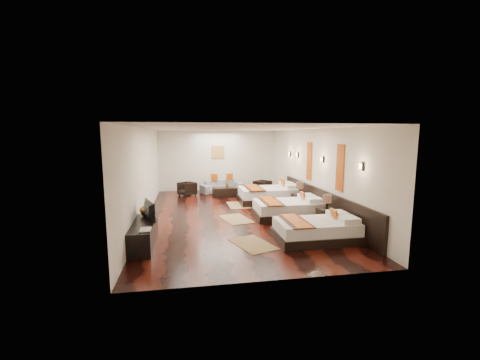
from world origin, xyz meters
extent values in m
cube|color=black|center=(0.00, 0.00, 0.00)|extent=(5.50, 9.50, 0.01)
cube|color=white|center=(0.00, 0.00, 2.80)|extent=(5.50, 9.50, 0.01)
cube|color=silver|center=(0.00, 4.75, 1.40)|extent=(5.50, 0.01, 2.80)
cube|color=silver|center=(-2.75, 0.00, 1.40)|extent=(0.01, 9.50, 2.80)
cube|color=silver|center=(2.75, 0.00, 1.40)|extent=(0.01, 9.50, 2.80)
cube|color=black|center=(2.71, -0.80, 0.45)|extent=(0.08, 6.60, 0.90)
cube|color=black|center=(1.67, -2.83, 0.11)|extent=(2.02, 1.25, 0.21)
cube|color=white|center=(1.67, -2.83, 0.36)|extent=(1.93, 1.16, 0.29)
cube|color=#BA4A0D|center=(2.15, -2.83, 0.62)|extent=(0.15, 0.31, 0.31)
cube|color=#38190F|center=(1.14, -2.83, 0.51)|extent=(0.53, 1.27, 0.02)
cube|color=#BA4A0D|center=(1.14, -2.83, 0.53)|extent=(0.37, 1.27, 0.02)
cube|color=black|center=(1.67, -0.64, 0.11)|extent=(2.13, 1.32, 0.22)
cube|color=white|center=(1.67, -0.64, 0.38)|extent=(2.03, 1.22, 0.30)
cube|color=#BA4A0D|center=(2.18, -0.64, 0.65)|extent=(0.16, 0.33, 0.33)
cube|color=#38190F|center=(1.11, -0.64, 0.54)|extent=(0.56, 1.34, 0.02)
cube|color=#BA4A0D|center=(1.11, -0.64, 0.55)|extent=(0.39, 1.34, 0.02)
cube|color=black|center=(1.67, 1.60, 0.12)|extent=(2.35, 1.45, 0.25)
cube|color=white|center=(1.67, 1.60, 0.41)|extent=(2.24, 1.34, 0.34)
cube|color=#BA4A0D|center=(2.23, 1.60, 0.72)|extent=(0.17, 0.36, 0.36)
cube|color=#38190F|center=(1.05, 1.60, 0.59)|extent=(0.62, 1.48, 0.02)
cube|color=#BA4A0D|center=(1.05, 1.60, 0.61)|extent=(0.42, 1.48, 0.02)
cube|color=black|center=(2.44, -1.77, 0.26)|extent=(0.47, 0.47, 0.52)
cylinder|color=black|center=(2.44, -1.77, 0.62)|extent=(0.08, 0.08, 0.21)
cylinder|color=#3F2619|center=(2.44, -1.77, 0.81)|extent=(0.25, 0.25, 0.23)
cube|color=black|center=(2.44, 0.39, 0.27)|extent=(0.49, 0.49, 0.54)
cylinder|color=black|center=(2.44, 0.39, 0.65)|extent=(0.09, 0.09, 0.22)
cylinder|color=#3F2619|center=(2.44, 0.39, 0.84)|extent=(0.26, 0.26, 0.24)
cube|color=olive|center=(0.06, -2.86, 0.01)|extent=(1.11, 1.38, 0.01)
cube|color=olive|center=(0.01, -0.58, 0.01)|extent=(1.02, 1.35, 0.01)
cube|color=olive|center=(0.41, 1.32, 0.01)|extent=(0.77, 1.21, 0.01)
cube|color=black|center=(-2.50, -2.50, 0.28)|extent=(0.50, 1.80, 0.55)
imported|color=black|center=(-2.45, -2.22, 0.78)|extent=(0.38, 0.80, 0.47)
imported|color=black|center=(-2.50, -3.10, 0.57)|extent=(0.25, 0.34, 0.03)
imported|color=brown|center=(-2.50, -1.80, 0.73)|extent=(0.39, 0.39, 0.37)
imported|color=gray|center=(0.11, 4.04, 0.28)|extent=(2.06, 1.32, 0.56)
imported|color=black|center=(-1.47, 3.55, 0.29)|extent=(0.89, 0.88, 0.59)
imported|color=black|center=(1.87, 3.46, 0.30)|extent=(0.90, 0.90, 0.59)
cube|color=black|center=(0.11, 2.99, 0.20)|extent=(1.04, 0.59, 0.40)
imported|color=#276321|center=(0.22, 3.06, 0.52)|extent=(0.25, 0.23, 0.24)
cube|color=#D86014|center=(2.73, -1.90, 1.70)|extent=(0.04, 0.40, 1.30)
cube|color=#D86014|center=(2.73, 0.30, 1.70)|extent=(0.04, 0.40, 1.30)
cube|color=black|center=(2.71, -3.00, 1.85)|extent=(0.06, 0.12, 0.18)
cube|color=#FFD18C|center=(2.68, -3.00, 1.85)|extent=(0.02, 0.10, 0.14)
cube|color=black|center=(2.71, -0.80, 1.85)|extent=(0.06, 0.12, 0.18)
cube|color=#FFD18C|center=(2.68, -0.80, 1.85)|extent=(0.02, 0.10, 0.14)
cube|color=black|center=(2.71, 1.40, 1.85)|extent=(0.06, 0.12, 0.18)
cube|color=#FFD18C|center=(2.68, 1.40, 1.85)|extent=(0.02, 0.10, 0.14)
cube|color=black|center=(2.71, 2.30, 1.85)|extent=(0.06, 0.12, 0.18)
cube|color=#FFD18C|center=(2.68, 2.30, 1.85)|extent=(0.02, 0.10, 0.14)
cube|color=#AD873F|center=(0.00, 4.73, 1.80)|extent=(0.60, 0.04, 0.60)
camera|label=1|loc=(-1.46, -9.85, 2.60)|focal=23.24mm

